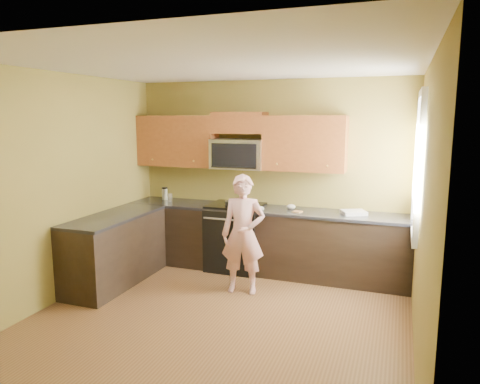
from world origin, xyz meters
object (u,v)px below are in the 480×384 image
at_px(stove, 236,237).
at_px(microwave, 239,169).
at_px(woman, 243,234).
at_px(travel_mug, 165,199).
at_px(frying_pan, 234,205).
at_px(butter_tub, 251,208).

height_order(stove, microwave, microwave).
height_order(woman, travel_mug, woman).
relative_size(stove, woman, 0.64).
distance_m(frying_pan, butter_tub, 0.25).
bearing_deg(frying_pan, microwave, 65.46).
relative_size(woman, frying_pan, 3.27).
xyz_separation_m(microwave, travel_mug, (-1.22, 0.01, -0.53)).
distance_m(microwave, travel_mug, 1.33).
distance_m(stove, woman, 0.92).
height_order(stove, butter_tub, butter_tub).
bearing_deg(woman, travel_mug, 141.15).
relative_size(stove, microwave, 1.25).
distance_m(woman, travel_mug, 1.87).
distance_m(microwave, woman, 1.22).
bearing_deg(travel_mug, microwave, -0.67).
relative_size(butter_tub, travel_mug, 0.65).
xyz_separation_m(microwave, woman, (0.39, -0.92, -0.71)).
height_order(woman, frying_pan, woman).
distance_m(stove, travel_mug, 1.31).
bearing_deg(travel_mug, butter_tub, -6.75).
bearing_deg(stove, frying_pan, -109.25).
bearing_deg(frying_pan, travel_mug, 151.55).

